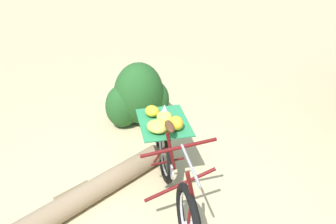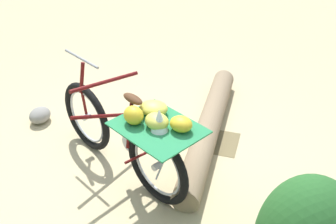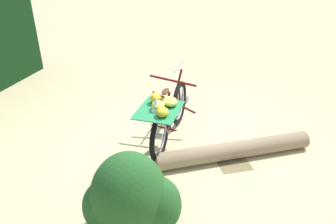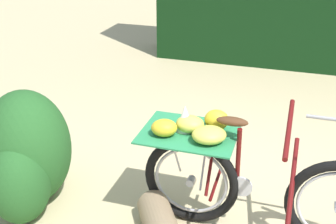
% 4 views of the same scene
% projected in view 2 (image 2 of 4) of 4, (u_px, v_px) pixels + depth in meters
% --- Properties ---
extents(ground_plane, '(60.00, 60.00, 0.00)m').
position_uv_depth(ground_plane, '(126.00, 181.00, 3.83)').
color(ground_plane, '#C6B284').
extents(bicycle, '(1.14, 1.70, 1.03)m').
position_uv_depth(bicycle, '(127.00, 134.00, 3.62)').
color(bicycle, black).
rests_on(bicycle, ground_plane).
extents(fallen_log, '(2.28, 0.32, 0.25)m').
position_uv_depth(fallen_log, '(208.00, 128.00, 4.35)').
color(fallen_log, '#937A5B').
rests_on(fallen_log, ground_plane).
extents(path_stone, '(0.27, 0.22, 0.17)m').
position_uv_depth(path_stone, '(40.00, 115.00, 4.62)').
color(path_stone, gray).
rests_on(path_stone, ground_plane).
extents(leaf_litter_patch, '(0.44, 0.36, 0.01)m').
position_uv_depth(leaf_litter_patch, '(221.00, 142.00, 4.33)').
color(leaf_litter_patch, olive).
rests_on(leaf_litter_patch, ground_plane).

